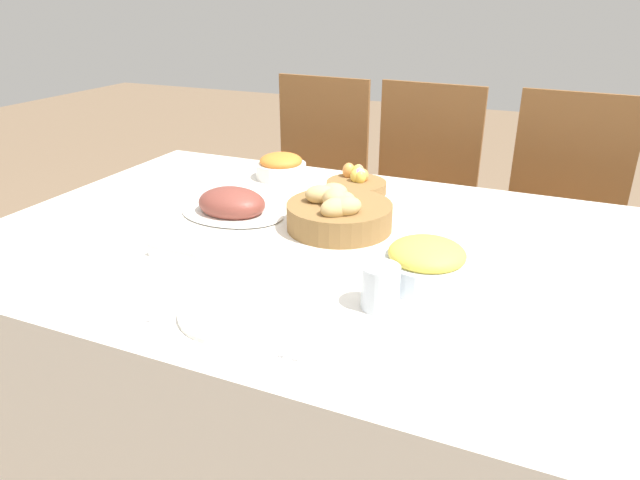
{
  "coord_description": "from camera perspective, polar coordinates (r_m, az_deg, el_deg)",
  "views": [
    {
      "loc": [
        0.48,
        -1.22,
        1.32
      ],
      "look_at": [
        -0.01,
        -0.09,
        0.78
      ],
      "focal_mm": 32.0,
      "sensor_mm": 36.0,
      "label": 1
    }
  ],
  "objects": [
    {
      "name": "bread_basket",
      "position": [
        1.5,
        1.87,
        2.76
      ],
      "size": [
        0.28,
        0.28,
        0.11
      ],
      "color": "olive",
      "rests_on": "dining_table"
    },
    {
      "name": "chair_far_center",
      "position": [
        2.33,
        9.54,
        3.45
      ],
      "size": [
        0.45,
        0.45,
        1.0
      ],
      "rotation": [
        0.0,
        0.0,
        -0.08
      ],
      "color": "brown",
      "rests_on": "ground"
    },
    {
      "name": "butter_dish",
      "position": [
        1.4,
        -13.52,
        -0.83
      ],
      "size": [
        0.14,
        0.09,
        0.03
      ],
      "color": "white",
      "rests_on": "dining_table"
    },
    {
      "name": "dinner_plate",
      "position": [
        1.13,
        -8.19,
        -7.07
      ],
      "size": [
        0.23,
        0.23,
        0.01
      ],
      "color": "white",
      "rests_on": "dining_table"
    },
    {
      "name": "spoon",
      "position": [
        1.06,
        -0.17,
        -9.14
      ],
      "size": [
        0.01,
        0.2,
        0.0
      ],
      "rotation": [
        0.0,
        0.0,
        -0.01
      ],
      "color": "silver",
      "rests_on": "dining_table"
    },
    {
      "name": "drinking_cup",
      "position": [
        1.13,
        6.06,
        -4.69
      ],
      "size": [
        0.08,
        0.08,
        0.09
      ],
      "color": "silver",
      "rests_on": "dining_table"
    },
    {
      "name": "pineapple_bowl",
      "position": [
        1.24,
        10.57,
        -2.28
      ],
      "size": [
        0.19,
        0.19,
        0.1
      ],
      "color": "silver",
      "rests_on": "dining_table"
    },
    {
      "name": "ground_plane",
      "position": [
        1.86,
        1.58,
        -21.72
      ],
      "size": [
        12.0,
        12.0,
        0.0
      ],
      "primitive_type": "plane",
      "color": "#7F664C"
    },
    {
      "name": "egg_basket",
      "position": [
        1.79,
        3.69,
        5.71
      ],
      "size": [
        0.19,
        0.19,
        0.08
      ],
      "color": "olive",
      "rests_on": "dining_table"
    },
    {
      "name": "dining_table",
      "position": [
        1.62,
        1.73,
        -12.41
      ],
      "size": [
        1.85,
        1.17,
        0.74
      ],
      "color": "white",
      "rests_on": "ground"
    },
    {
      "name": "chair_far_left",
      "position": [
        2.48,
        -0.91,
        4.97
      ],
      "size": [
        0.44,
        0.44,
        1.0
      ],
      "rotation": [
        0.0,
        0.0,
        -0.06
      ],
      "color": "brown",
      "rests_on": "ground"
    },
    {
      "name": "chair_far_right",
      "position": [
        2.28,
        22.72,
        1.37
      ],
      "size": [
        0.45,
        0.45,
        1.0
      ],
      "rotation": [
        0.0,
        0.0,
        -0.08
      ],
      "color": "brown",
      "rests_on": "ground"
    },
    {
      "name": "carrot_bowl",
      "position": [
        1.93,
        -3.91,
        7.34
      ],
      "size": [
        0.17,
        0.17,
        0.08
      ],
      "color": "white",
      "rests_on": "dining_table"
    },
    {
      "name": "fork",
      "position": [
        1.21,
        -13.96,
        -5.67
      ],
      "size": [
        0.01,
        0.2,
        0.0
      ],
      "rotation": [
        0.0,
        0.0,
        0.01
      ],
      "color": "silver",
      "rests_on": "dining_table"
    },
    {
      "name": "knife",
      "position": [
        1.08,
        -1.66,
        -8.79
      ],
      "size": [
        0.01,
        0.2,
        0.0
      ],
      "rotation": [
        0.0,
        0.0,
        0.01
      ],
      "color": "silver",
      "rests_on": "dining_table"
    },
    {
      "name": "ham_platter",
      "position": [
        1.62,
        -8.8,
        3.46
      ],
      "size": [
        0.3,
        0.21,
        0.09
      ],
      "color": "white",
      "rests_on": "dining_table"
    }
  ]
}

